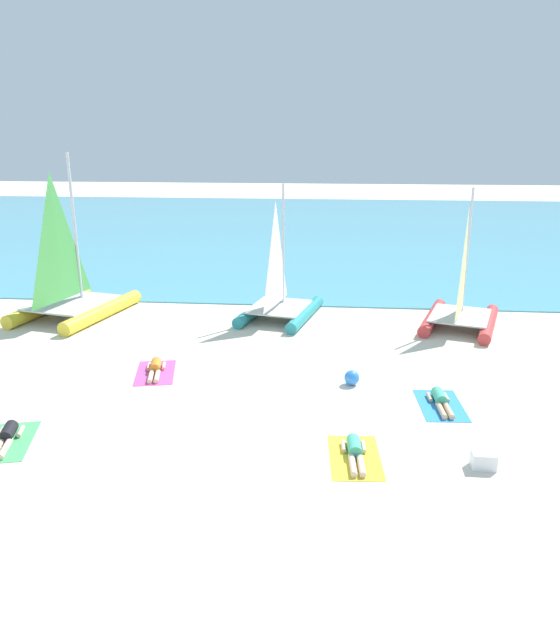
{
  "coord_description": "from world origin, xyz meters",
  "views": [
    {
      "loc": [
        1.61,
        -12.95,
        6.77
      ],
      "look_at": [
        0.0,
        4.65,
        1.2
      ],
      "focal_mm": 33.69,
      "sensor_mm": 36.0,
      "label": 1
    }
  ],
  "objects_px": {
    "towel_center_left": "(155,373)",
    "cooler_box": "(484,460)",
    "sunbather_center_left": "(155,368)",
    "towel_rightmost": "(441,405)",
    "towel_center_right": "(355,457)",
    "beach_ball": "(352,378)",
    "sunbather_rightmost": "(440,400)",
    "sailboat_yellow": "(72,294)",
    "towel_leftmost": "(7,442)",
    "sunbather_leftmost": "(7,436)",
    "sailboat_teal": "(279,299)",
    "sunbather_center_right": "(355,450)",
    "sailboat_red": "(461,308)"
  },
  "relations": [
    {
      "from": "towel_center_left",
      "to": "cooler_box",
      "type": "bearing_deg",
      "value": -27.99
    },
    {
      "from": "sunbather_center_left",
      "to": "towel_rightmost",
      "type": "relative_size",
      "value": 0.82
    },
    {
      "from": "towel_center_right",
      "to": "beach_ball",
      "type": "height_order",
      "value": "beach_ball"
    },
    {
      "from": "sunbather_rightmost",
      "to": "cooler_box",
      "type": "relative_size",
      "value": 3.13
    },
    {
      "from": "sunbather_center_left",
      "to": "cooler_box",
      "type": "distance_m",
      "value": 9.53
    },
    {
      "from": "sunbather_center_left",
      "to": "sunbather_rightmost",
      "type": "bearing_deg",
      "value": -22.1
    },
    {
      "from": "towel_center_left",
      "to": "sunbather_center_left",
      "type": "relative_size",
      "value": 1.22
    },
    {
      "from": "sailboat_yellow",
      "to": "towel_leftmost",
      "type": "relative_size",
      "value": 3.19
    },
    {
      "from": "towel_leftmost",
      "to": "sunbather_leftmost",
      "type": "distance_m",
      "value": 0.14
    },
    {
      "from": "beach_ball",
      "to": "sunbather_center_left",
      "type": "bearing_deg",
      "value": 175.94
    },
    {
      "from": "beach_ball",
      "to": "towel_rightmost",
      "type": "bearing_deg",
      "value": -26.64
    },
    {
      "from": "beach_ball",
      "to": "cooler_box",
      "type": "bearing_deg",
      "value": -57.11
    },
    {
      "from": "towel_center_left",
      "to": "beach_ball",
      "type": "distance_m",
      "value": 5.73
    },
    {
      "from": "sunbather_center_left",
      "to": "towel_rightmost",
      "type": "xyz_separation_m",
      "value": [
        8.0,
        -1.54,
        -0.13
      ]
    },
    {
      "from": "sailboat_teal",
      "to": "sunbather_center_right",
      "type": "relative_size",
      "value": 3.16
    },
    {
      "from": "sailboat_yellow",
      "to": "sunbather_rightmost",
      "type": "relative_size",
      "value": 3.86
    },
    {
      "from": "sailboat_red",
      "to": "sunbather_leftmost",
      "type": "xyz_separation_m",
      "value": [
        -11.92,
        -9.48,
        -0.6
      ]
    },
    {
      "from": "towel_center_left",
      "to": "towel_rightmost",
      "type": "bearing_deg",
      "value": -10.48
    },
    {
      "from": "towel_center_left",
      "to": "towel_rightmost",
      "type": "xyz_separation_m",
      "value": [
        7.98,
        -1.48,
        0.0
      ]
    },
    {
      "from": "sunbather_center_left",
      "to": "towel_rightmost",
      "type": "bearing_deg",
      "value": -22.56
    },
    {
      "from": "towel_leftmost",
      "to": "cooler_box",
      "type": "relative_size",
      "value": 3.8
    },
    {
      "from": "towel_center_right",
      "to": "sunbather_rightmost",
      "type": "xyz_separation_m",
      "value": [
        2.28,
        2.87,
        0.13
      ]
    },
    {
      "from": "sailboat_yellow",
      "to": "towel_center_right",
      "type": "height_order",
      "value": "sailboat_yellow"
    },
    {
      "from": "sunbather_center_left",
      "to": "sunbather_center_right",
      "type": "height_order",
      "value": "same"
    },
    {
      "from": "sunbather_leftmost",
      "to": "sunbather_center_right",
      "type": "bearing_deg",
      "value": -13.71
    },
    {
      "from": "sailboat_teal",
      "to": "cooler_box",
      "type": "bearing_deg",
      "value": -50.0
    },
    {
      "from": "towel_center_right",
      "to": "towel_leftmost",
      "type": "bearing_deg",
      "value": -179.62
    },
    {
      "from": "sailboat_yellow",
      "to": "sunbather_leftmost",
      "type": "height_order",
      "value": "sailboat_yellow"
    },
    {
      "from": "sailboat_yellow",
      "to": "sailboat_red",
      "type": "distance_m",
      "value": 14.45
    },
    {
      "from": "towel_center_right",
      "to": "cooler_box",
      "type": "height_order",
      "value": "cooler_box"
    },
    {
      "from": "sailboat_teal",
      "to": "towel_leftmost",
      "type": "height_order",
      "value": "sailboat_teal"
    },
    {
      "from": "sunbather_leftmost",
      "to": "sunbather_rightmost",
      "type": "relative_size",
      "value": 0.99
    },
    {
      "from": "sailboat_yellow",
      "to": "towel_center_left",
      "type": "bearing_deg",
      "value": -34.7
    },
    {
      "from": "towel_center_right",
      "to": "towel_rightmost",
      "type": "distance_m",
      "value": 3.61
    },
    {
      "from": "towel_leftmost",
      "to": "sunbather_center_left",
      "type": "bearing_deg",
      "value": 63.71
    },
    {
      "from": "sunbather_center_left",
      "to": "sunbather_center_right",
      "type": "xyz_separation_m",
      "value": [
        5.71,
        -4.28,
        0.0
      ]
    },
    {
      "from": "sailboat_teal",
      "to": "sunbather_leftmost",
      "type": "relative_size",
      "value": 3.19
    },
    {
      "from": "towel_leftmost",
      "to": "beach_ball",
      "type": "distance_m",
      "value": 8.86
    },
    {
      "from": "towel_leftmost",
      "to": "towel_center_left",
      "type": "xyz_separation_m",
      "value": [
        2.19,
        4.33,
        0.0
      ]
    },
    {
      "from": "towel_rightmost",
      "to": "cooler_box",
      "type": "xyz_separation_m",
      "value": [
        0.4,
        -2.98,
        0.17
      ]
    },
    {
      "from": "sailboat_teal",
      "to": "towel_rightmost",
      "type": "bearing_deg",
      "value": -43.3
    },
    {
      "from": "sailboat_red",
      "to": "beach_ball",
      "type": "xyz_separation_m",
      "value": [
        -3.99,
        -5.56,
        -0.52
      ]
    },
    {
      "from": "towel_leftmost",
      "to": "cooler_box",
      "type": "xyz_separation_m",
      "value": [
        10.56,
        -0.12,
        0.17
      ]
    },
    {
      "from": "sunbather_rightmost",
      "to": "cooler_box",
      "type": "xyz_separation_m",
      "value": [
        0.4,
        -3.04,
        0.05
      ]
    },
    {
      "from": "cooler_box",
      "to": "sailboat_red",
      "type": "bearing_deg",
      "value": 82.14
    },
    {
      "from": "sailboat_teal",
      "to": "sailboat_yellow",
      "type": "height_order",
      "value": "sailboat_yellow"
    },
    {
      "from": "sailboat_yellow",
      "to": "sunbather_center_left",
      "type": "bearing_deg",
      "value": -34.42
    },
    {
      "from": "towel_center_right",
      "to": "towel_rightmost",
      "type": "xyz_separation_m",
      "value": [
        2.28,
        2.8,
        0.0
      ]
    },
    {
      "from": "sunbather_rightmost",
      "to": "sunbather_center_right",
      "type": "bearing_deg",
      "value": -132.75
    },
    {
      "from": "sailboat_red",
      "to": "cooler_box",
      "type": "distance_m",
      "value": 9.78
    }
  ]
}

